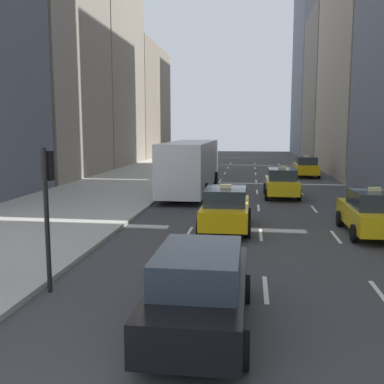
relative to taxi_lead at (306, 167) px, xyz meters
name	(u,v)px	position (x,y,z in m)	size (l,w,h in m)	color
sidewalk_left	(118,186)	(-13.80, -8.84, -0.81)	(8.00, 66.00, 0.15)	#ADAAA3
lane_markings	(258,199)	(-4.20, -12.84, -0.87)	(5.72, 56.00, 0.01)	white
building_row_left	(61,31)	(-20.80, -1.18, 11.40)	(6.00, 70.62, 35.53)	slate
taxi_lead	(306,167)	(0.00, 0.00, 0.00)	(2.02, 4.40, 1.87)	yellow
taxi_second	(282,183)	(-2.80, -11.96, 0.00)	(2.02, 4.40, 1.87)	yellow
taxi_third	(372,212)	(0.00, -21.30, 0.00)	(2.02, 4.40, 1.87)	yellow
taxi_fourth	(226,208)	(-5.60, -21.15, 0.00)	(2.02, 4.40, 1.87)	yellow
sedan_black_near	(200,288)	(-5.60, -30.32, 0.00)	(2.02, 4.80, 1.72)	black
city_bus	(191,165)	(-8.41, -10.59, 0.91)	(2.80, 11.61, 3.25)	silver
traffic_light_pole	(47,196)	(-9.55, -28.63, 1.53)	(0.24, 0.42, 3.60)	black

